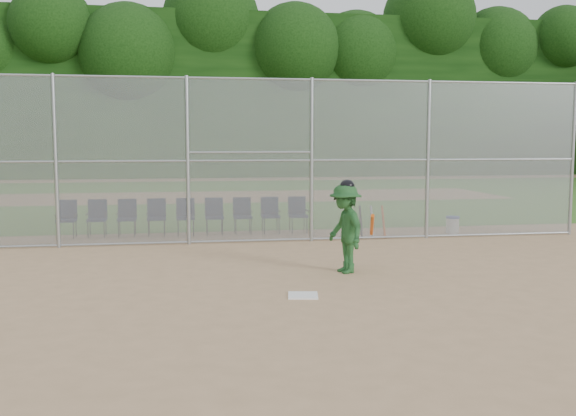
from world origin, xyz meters
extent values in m
plane|color=tan|center=(0.00, 0.00, 0.00)|extent=(100.00, 100.00, 0.00)
plane|color=#386D20|center=(0.00, 18.00, 0.01)|extent=(100.00, 100.00, 0.00)
plane|color=tan|center=(0.00, 18.00, 0.01)|extent=(24.00, 24.00, 0.00)
cube|color=gray|center=(0.00, 5.00, 2.00)|extent=(16.00, 0.02, 4.00)
cylinder|color=#9EA3A8|center=(8.00, 5.00, 2.00)|extent=(0.09, 0.09, 4.00)
cylinder|color=#9EA3A8|center=(0.00, 5.00, 3.95)|extent=(16.00, 0.05, 0.05)
cube|color=black|center=(0.00, 35.00, 5.50)|extent=(80.00, 5.00, 11.00)
cube|color=white|center=(-0.26, -0.54, 0.01)|extent=(0.55, 0.55, 0.02)
imported|color=#205023|center=(0.87, 1.15, 0.84)|extent=(0.85, 1.19, 1.67)
ellipsoid|color=black|center=(0.87, 1.15, 1.64)|extent=(0.27, 0.30, 0.23)
cylinder|color=#E15815|center=(1.27, 0.75, 0.95)|extent=(0.27, 0.76, 0.48)
cylinder|color=white|center=(5.02, 5.71, 0.20)|extent=(0.34, 0.34, 0.40)
cylinder|color=#253BA0|center=(5.02, 5.71, 0.43)|extent=(0.36, 0.36, 0.05)
cylinder|color=#D84C14|center=(2.03, 5.24, 0.42)|extent=(0.06, 0.27, 0.84)
cylinder|color=black|center=(2.33, 5.24, 0.42)|extent=(0.06, 0.30, 0.83)
cylinder|color=#B2B2B7|center=(2.63, 5.24, 0.41)|extent=(0.06, 0.33, 0.82)
cylinder|color=#D84C14|center=(2.93, 5.24, 0.41)|extent=(0.06, 0.36, 0.82)
camera|label=1|loc=(-2.14, -10.42, 2.48)|focal=40.00mm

